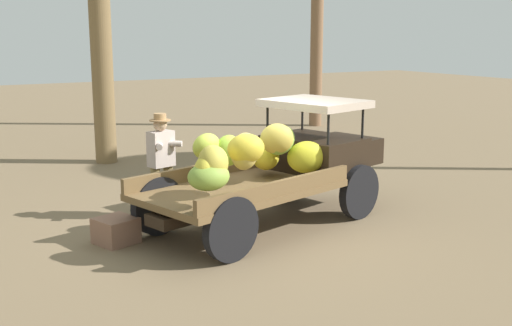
{
  "coord_description": "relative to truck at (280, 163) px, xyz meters",
  "views": [
    {
      "loc": [
        -4.52,
        -8.35,
        2.97
      ],
      "look_at": [
        0.11,
        -0.17,
        1.02
      ],
      "focal_mm": 44.65,
      "sensor_mm": 36.0,
      "label": 1
    }
  ],
  "objects": [
    {
      "name": "farmer",
      "position": [
        -1.47,
        1.25,
        0.01
      ],
      "size": [
        0.54,
        0.5,
        1.7
      ],
      "rotation": [
        0.0,
        0.0,
        -1.29
      ],
      "color": "olive",
      "rests_on": "ground"
    },
    {
      "name": "truck",
      "position": [
        0.0,
        0.0,
        0.0
      ],
      "size": [
        4.66,
        2.68,
        1.88
      ],
      "rotation": [
        0.0,
        0.0,
        0.27
      ],
      "color": "black",
      "rests_on": "ground"
    },
    {
      "name": "ground_plane",
      "position": [
        -0.57,
        0.12,
        -0.96
      ],
      "size": [
        60.0,
        60.0,
        0.0
      ],
      "primitive_type": "plane",
      "color": "#7B6549"
    },
    {
      "name": "wooden_crate",
      "position": [
        -2.55,
        0.32,
        -0.77
      ],
      "size": [
        0.65,
        0.65,
        0.37
      ],
      "primitive_type": "cube",
      "rotation": [
        0.0,
        0.0,
        0.33
      ],
      "color": "#89604B",
      "rests_on": "ground"
    }
  ]
}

